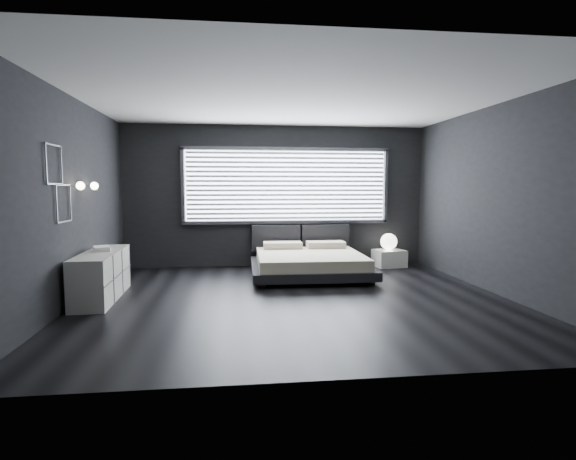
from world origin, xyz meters
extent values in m
plane|color=black|center=(0.00, 0.00, 0.00)|extent=(6.00, 6.00, 0.00)
plane|color=silver|center=(0.00, 0.00, 2.80)|extent=(6.00, 6.00, 0.00)
cube|color=black|center=(0.00, 2.75, 1.40)|extent=(6.00, 0.04, 2.80)
cube|color=black|center=(0.00, -2.75, 1.40)|extent=(6.00, 0.04, 2.80)
cube|color=black|center=(-3.00, 0.00, 1.40)|extent=(0.04, 5.50, 2.80)
cube|color=black|center=(3.00, 0.00, 1.40)|extent=(0.04, 5.50, 2.80)
cube|color=white|center=(0.20, 2.73, 1.61)|extent=(4.00, 0.02, 1.38)
cube|color=#47474C|center=(-1.84, 2.70, 1.61)|extent=(0.06, 0.08, 1.48)
cube|color=#47474C|center=(2.24, 2.70, 1.61)|extent=(0.06, 0.08, 1.48)
cube|color=#47474C|center=(0.20, 2.70, 2.34)|extent=(4.14, 0.08, 0.06)
cube|color=#47474C|center=(0.20, 2.70, 0.88)|extent=(4.14, 0.08, 0.06)
cube|color=silver|center=(0.20, 2.67, 1.61)|extent=(3.94, 0.03, 1.32)
cube|color=black|center=(-0.03, 2.64, 0.57)|extent=(0.96, 0.16, 0.52)
cube|color=black|center=(0.97, 2.64, 0.57)|extent=(0.96, 0.16, 0.52)
cylinder|color=silver|center=(-2.95, 0.05, 1.60)|extent=(0.10, 0.02, 0.02)
sphere|color=#FFE5B7|center=(-2.88, 0.05, 1.60)|extent=(0.11, 0.11, 0.11)
cylinder|color=silver|center=(-2.95, 0.65, 1.60)|extent=(0.10, 0.02, 0.02)
sphere|color=#FFE5B7|center=(-2.88, 0.65, 1.60)|extent=(0.11, 0.11, 0.11)
cube|color=#47474C|center=(-2.98, -0.55, 2.08)|extent=(0.01, 0.46, 0.02)
cube|color=#47474C|center=(-2.98, -0.55, 1.62)|extent=(0.01, 0.46, 0.02)
cube|color=#47474C|center=(-2.98, -0.32, 1.85)|extent=(0.01, 0.02, 0.46)
cube|color=#47474C|center=(-2.98, -0.78, 1.85)|extent=(0.01, 0.02, 0.46)
cube|color=#47474C|center=(-2.98, -0.30, 1.61)|extent=(0.01, 0.46, 0.02)
cube|color=#47474C|center=(-2.98, -0.30, 1.15)|extent=(0.01, 0.46, 0.02)
cube|color=#47474C|center=(-2.98, -0.07, 1.38)|extent=(0.01, 0.02, 0.46)
cube|color=#47474C|center=(-2.98, -0.53, 1.38)|extent=(0.01, 0.02, 0.46)
cube|color=black|center=(-0.43, 0.78, 0.04)|extent=(0.11, 0.11, 0.07)
cube|color=black|center=(1.34, 0.74, 0.04)|extent=(0.11, 0.11, 0.07)
cube|color=black|center=(-0.40, 2.36, 0.04)|extent=(0.11, 0.11, 0.07)
cube|color=black|center=(1.37, 2.32, 0.04)|extent=(0.11, 0.11, 0.07)
cube|color=black|center=(0.47, 1.55, 0.15)|extent=(2.09, 2.00, 0.15)
cube|color=beige|center=(0.47, 1.55, 0.32)|extent=(1.87, 1.87, 0.19)
cube|color=beige|center=(0.07, 2.29, 0.47)|extent=(0.74, 0.41, 0.12)
cube|color=beige|center=(0.91, 2.27, 0.47)|extent=(0.74, 0.41, 0.12)
cube|color=silver|center=(2.21, 2.33, 0.17)|extent=(0.63, 0.55, 0.33)
sphere|color=white|center=(2.22, 2.37, 0.50)|extent=(0.33, 0.33, 0.33)
cube|color=silver|center=(-2.73, 0.32, 0.33)|extent=(0.51, 1.69, 0.67)
cube|color=#47474C|center=(-2.50, 0.33, 0.33)|extent=(0.05, 1.65, 0.65)
cube|color=silver|center=(-2.76, 0.45, 0.69)|extent=(0.32, 0.38, 0.04)
cube|color=silver|center=(-2.75, 0.43, 0.72)|extent=(0.30, 0.35, 0.03)
camera|label=1|loc=(-0.85, -6.23, 1.58)|focal=28.00mm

